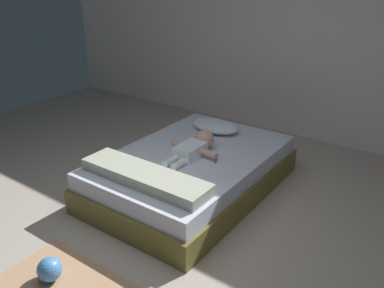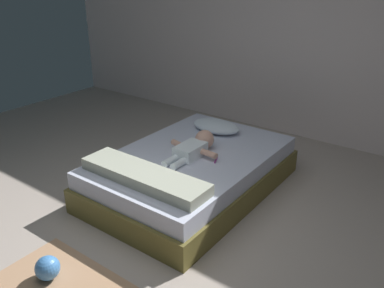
{
  "view_description": "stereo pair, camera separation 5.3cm",
  "coord_description": "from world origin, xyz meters",
  "px_view_note": "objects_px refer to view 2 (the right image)",
  "views": [
    {
      "loc": [
        1.79,
        -1.87,
        2.05
      ],
      "look_at": [
        -0.24,
        0.97,
        0.5
      ],
      "focal_mm": 37.37,
      "sensor_mm": 36.0,
      "label": 1
    },
    {
      "loc": [
        1.83,
        -1.84,
        2.05
      ],
      "look_at": [
        -0.24,
        0.97,
        0.5
      ],
      "focal_mm": 37.37,
      "sensor_mm": 36.0,
      "label": 2
    }
  ],
  "objects_px": {
    "baby": "(195,147)",
    "toothbrush": "(216,159)",
    "bed": "(192,172)",
    "pillow": "(216,126)",
    "toy_ball": "(48,268)"
  },
  "relations": [
    {
      "from": "bed",
      "to": "baby",
      "type": "relative_size",
      "value": 3.09
    },
    {
      "from": "pillow",
      "to": "toy_ball",
      "type": "height_order",
      "value": "pillow"
    },
    {
      "from": "toothbrush",
      "to": "toy_ball",
      "type": "bearing_deg",
      "value": -101.82
    },
    {
      "from": "bed",
      "to": "baby",
      "type": "bearing_deg",
      "value": 35.42
    },
    {
      "from": "pillow",
      "to": "toothbrush",
      "type": "relative_size",
      "value": 4.06
    },
    {
      "from": "pillow",
      "to": "toothbrush",
      "type": "height_order",
      "value": "pillow"
    },
    {
      "from": "pillow",
      "to": "bed",
      "type": "bearing_deg",
      "value": -78.15
    },
    {
      "from": "baby",
      "to": "toothbrush",
      "type": "height_order",
      "value": "baby"
    },
    {
      "from": "toothbrush",
      "to": "baby",
      "type": "bearing_deg",
      "value": -179.49
    },
    {
      "from": "bed",
      "to": "toothbrush",
      "type": "relative_size",
      "value": 15.19
    },
    {
      "from": "bed",
      "to": "baby",
      "type": "xyz_separation_m",
      "value": [
        0.02,
        0.02,
        0.27
      ]
    },
    {
      "from": "bed",
      "to": "baby",
      "type": "distance_m",
      "value": 0.28
    },
    {
      "from": "baby",
      "to": "toy_ball",
      "type": "bearing_deg",
      "value": -93.51
    },
    {
      "from": "pillow",
      "to": "toothbrush",
      "type": "xyz_separation_m",
      "value": [
        0.4,
        -0.6,
        -0.05
      ]
    },
    {
      "from": "baby",
      "to": "toy_ball",
      "type": "distance_m",
      "value": 1.69
    }
  ]
}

